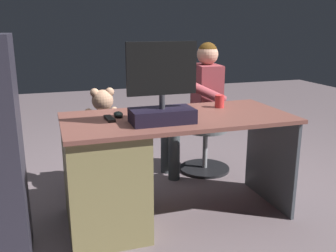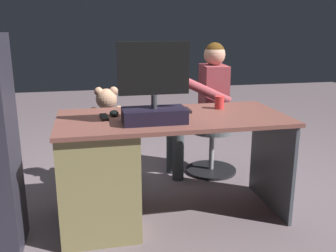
# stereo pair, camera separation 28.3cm
# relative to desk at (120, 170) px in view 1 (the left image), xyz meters

# --- Properties ---
(ground_plane) EXTENTS (10.00, 10.00, 0.00)m
(ground_plane) POSITION_rel_desk_xyz_m (-0.39, -0.38, -0.38)
(ground_plane) COLOR #6B5D62
(desk) EXTENTS (1.50, 0.71, 0.72)m
(desk) POSITION_rel_desk_xyz_m (0.00, 0.00, 0.00)
(desk) COLOR brown
(desk) RESTS_ON ground_plane
(monitor) EXTENTS (0.43, 0.20, 0.49)m
(monitor) POSITION_rel_desk_xyz_m (-0.25, 0.13, 0.48)
(monitor) COLOR black
(monitor) RESTS_ON desk
(keyboard) EXTENTS (0.42, 0.14, 0.02)m
(keyboard) POSITION_rel_desk_xyz_m (-0.33, -0.12, 0.34)
(keyboard) COLOR black
(keyboard) RESTS_ON desk
(computer_mouse) EXTENTS (0.06, 0.10, 0.04)m
(computer_mouse) POSITION_rel_desk_xyz_m (-0.02, -0.09, 0.35)
(computer_mouse) COLOR #1F2826
(computer_mouse) RESTS_ON desk
(cup) EXTENTS (0.07, 0.07, 0.09)m
(cup) POSITION_rel_desk_xyz_m (-0.77, -0.15, 0.38)
(cup) COLOR red
(cup) RESTS_ON desk
(tv_remote) EXTENTS (0.05, 0.15, 0.02)m
(tv_remote) POSITION_rel_desk_xyz_m (0.05, -0.03, 0.34)
(tv_remote) COLOR black
(tv_remote) RESTS_ON desk
(office_chair_teddy) EXTENTS (0.49, 0.49, 0.44)m
(office_chair_teddy) POSITION_rel_desk_xyz_m (0.00, -0.65, -0.13)
(office_chair_teddy) COLOR black
(office_chair_teddy) RESTS_ON ground_plane
(teddy_bear) EXTENTS (0.27, 0.27, 0.38)m
(teddy_bear) POSITION_rel_desk_xyz_m (0.00, -0.66, 0.23)
(teddy_bear) COLOR tan
(teddy_bear) RESTS_ON office_chair_teddy
(visitor_chair) EXTENTS (0.45, 0.45, 0.44)m
(visitor_chair) POSITION_rel_desk_xyz_m (-0.92, -0.72, -0.12)
(visitor_chair) COLOR black
(visitor_chair) RESTS_ON ground_plane
(person) EXTENTS (0.51, 0.50, 1.15)m
(person) POSITION_rel_desk_xyz_m (-0.84, -0.72, 0.29)
(person) COLOR #963C43
(person) RESTS_ON ground_plane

